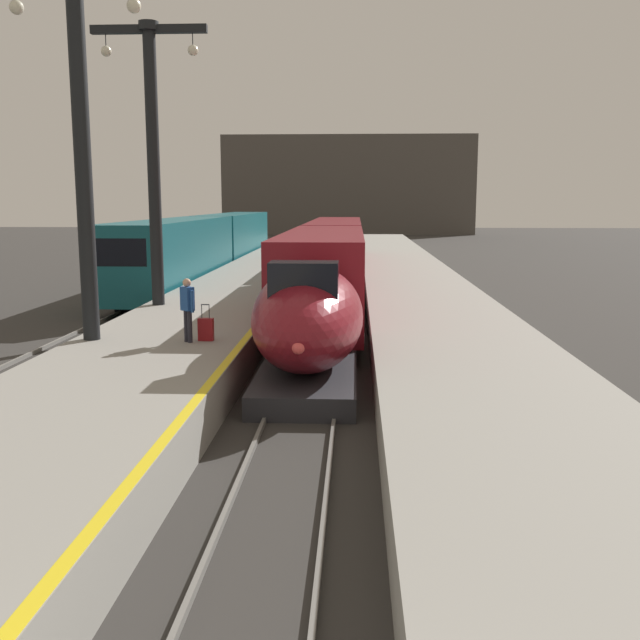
{
  "coord_description": "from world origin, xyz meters",
  "views": [
    {
      "loc": [
        1.2,
        -2.98,
        4.73
      ],
      "look_at": [
        0.31,
        14.87,
        1.8
      ],
      "focal_mm": 40.77,
      "sensor_mm": 36.0,
      "label": 1
    }
  ],
  "objects_px": {
    "highspeed_train_main": "(330,263)",
    "passenger_near_edge": "(187,305)",
    "station_column_far": "(153,140)",
    "rolling_suitcase": "(206,329)",
    "station_column_mid": "(81,123)",
    "regional_train_adjacent": "(210,242)"
  },
  "relations": [
    {
      "from": "highspeed_train_main",
      "to": "passenger_near_edge",
      "type": "bearing_deg",
      "value": -102.29
    },
    {
      "from": "highspeed_train_main",
      "to": "rolling_suitcase",
      "type": "height_order",
      "value": "highspeed_train_main"
    },
    {
      "from": "highspeed_train_main",
      "to": "rolling_suitcase",
      "type": "bearing_deg",
      "value": -100.9
    },
    {
      "from": "highspeed_train_main",
      "to": "station_column_far",
      "type": "relative_size",
      "value": 3.92
    },
    {
      "from": "station_column_mid",
      "to": "rolling_suitcase",
      "type": "height_order",
      "value": "station_column_mid"
    },
    {
      "from": "regional_train_adjacent",
      "to": "station_column_mid",
      "type": "bearing_deg",
      "value": -85.38
    },
    {
      "from": "station_column_mid",
      "to": "passenger_near_edge",
      "type": "bearing_deg",
      "value": -5.57
    },
    {
      "from": "station_column_mid",
      "to": "rolling_suitcase",
      "type": "distance_m",
      "value": 6.2
    },
    {
      "from": "highspeed_train_main",
      "to": "rolling_suitcase",
      "type": "xyz_separation_m",
      "value": [
        -2.79,
        -14.47,
        -0.57
      ]
    },
    {
      "from": "station_column_far",
      "to": "rolling_suitcase",
      "type": "height_order",
      "value": "station_column_far"
    },
    {
      "from": "highspeed_train_main",
      "to": "station_column_mid",
      "type": "height_order",
      "value": "station_column_mid"
    },
    {
      "from": "station_column_far",
      "to": "rolling_suitcase",
      "type": "xyz_separation_m",
      "value": [
        3.11,
        -6.71,
        -5.49
      ]
    },
    {
      "from": "regional_train_adjacent",
      "to": "passenger_near_edge",
      "type": "bearing_deg",
      "value": -79.9
    },
    {
      "from": "regional_train_adjacent",
      "to": "station_column_mid",
      "type": "relative_size",
      "value": 3.87
    },
    {
      "from": "highspeed_train_main",
      "to": "station_column_far",
      "type": "height_order",
      "value": "station_column_far"
    },
    {
      "from": "regional_train_adjacent",
      "to": "station_column_far",
      "type": "distance_m",
      "value": 21.16
    },
    {
      "from": "station_column_far",
      "to": "rolling_suitcase",
      "type": "relative_size",
      "value": 9.88
    },
    {
      "from": "highspeed_train_main",
      "to": "station_column_far",
      "type": "bearing_deg",
      "value": -127.23
    },
    {
      "from": "regional_train_adjacent",
      "to": "highspeed_train_main",
      "type": "bearing_deg",
      "value": -57.56
    },
    {
      "from": "passenger_near_edge",
      "to": "rolling_suitcase",
      "type": "distance_m",
      "value": 0.84
    },
    {
      "from": "regional_train_adjacent",
      "to": "rolling_suitcase",
      "type": "relative_size",
      "value": 37.27
    },
    {
      "from": "passenger_near_edge",
      "to": "highspeed_train_main",
      "type": "bearing_deg",
      "value": 77.71
    }
  ]
}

